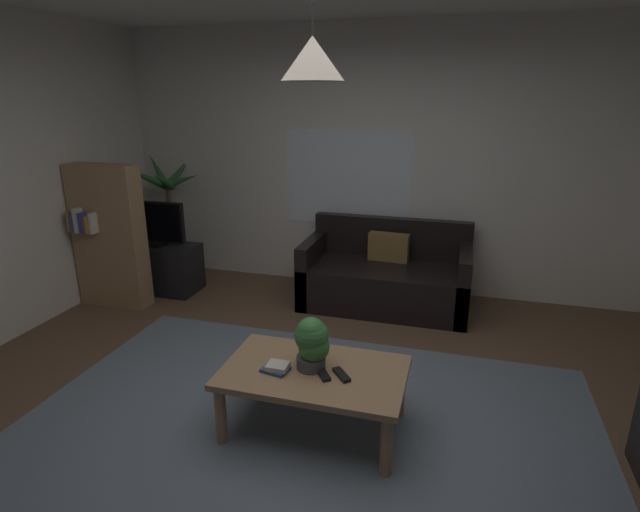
{
  "coord_description": "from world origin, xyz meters",
  "views": [
    {
      "loc": [
        0.83,
        -2.58,
        2.02
      ],
      "look_at": [
        0.0,
        0.3,
        1.05
      ],
      "focal_mm": 28.14,
      "sensor_mm": 36.0,
      "label": 1
    }
  ],
  "objects_px": {
    "book_on_table_1": "(278,366)",
    "tv": "(151,223)",
    "remote_on_table_1": "(323,374)",
    "potted_palm_corner": "(170,224)",
    "bookshelf_corner": "(109,236)",
    "couch_under_window": "(386,278)",
    "coffee_table": "(314,379)",
    "potted_plant_on_table": "(312,341)",
    "tv_stand": "(157,267)",
    "book_on_table_0": "(275,369)",
    "remote_on_table_0": "(342,375)",
    "pendant_lamp": "(312,58)"
  },
  "relations": [
    {
      "from": "bookshelf_corner",
      "to": "book_on_table_1",
      "type": "bearing_deg",
      "value": -32.11
    },
    {
      "from": "potted_plant_on_table",
      "to": "potted_palm_corner",
      "type": "bearing_deg",
      "value": 136.37
    },
    {
      "from": "bookshelf_corner",
      "to": "couch_under_window",
      "type": "bearing_deg",
      "value": 15.64
    },
    {
      "from": "potted_plant_on_table",
      "to": "potted_palm_corner",
      "type": "height_order",
      "value": "potted_palm_corner"
    },
    {
      "from": "remote_on_table_1",
      "to": "tv",
      "type": "xyz_separation_m",
      "value": [
        -2.38,
        1.84,
        0.31
      ]
    },
    {
      "from": "remote_on_table_1",
      "to": "bookshelf_corner",
      "type": "xyz_separation_m",
      "value": [
        -2.56,
        1.4,
        0.28
      ]
    },
    {
      "from": "book_on_table_0",
      "to": "pendant_lamp",
      "type": "height_order",
      "value": "pendant_lamp"
    },
    {
      "from": "book_on_table_0",
      "to": "potted_palm_corner",
      "type": "xyz_separation_m",
      "value": [
        -2.19,
        2.38,
        0.18
      ]
    },
    {
      "from": "book_on_table_1",
      "to": "remote_on_table_0",
      "type": "relative_size",
      "value": 0.8
    },
    {
      "from": "couch_under_window",
      "to": "potted_palm_corner",
      "type": "relative_size",
      "value": 1.15
    },
    {
      "from": "remote_on_table_1",
      "to": "potted_plant_on_table",
      "type": "height_order",
      "value": "potted_plant_on_table"
    },
    {
      "from": "tv_stand",
      "to": "bookshelf_corner",
      "type": "distance_m",
      "value": 0.67
    },
    {
      "from": "remote_on_table_0",
      "to": "tv",
      "type": "height_order",
      "value": "tv"
    },
    {
      "from": "remote_on_table_0",
      "to": "tv_stand",
      "type": "relative_size",
      "value": 0.18
    },
    {
      "from": "remote_on_table_0",
      "to": "tv_stand",
      "type": "bearing_deg",
      "value": -76.01
    },
    {
      "from": "couch_under_window",
      "to": "tv_stand",
      "type": "height_order",
      "value": "couch_under_window"
    },
    {
      "from": "remote_on_table_1",
      "to": "bookshelf_corner",
      "type": "bearing_deg",
      "value": -62.4
    },
    {
      "from": "couch_under_window",
      "to": "bookshelf_corner",
      "type": "bearing_deg",
      "value": -164.36
    },
    {
      "from": "book_on_table_1",
      "to": "remote_on_table_1",
      "type": "height_order",
      "value": "book_on_table_1"
    },
    {
      "from": "couch_under_window",
      "to": "potted_palm_corner",
      "type": "xyz_separation_m",
      "value": [
        -2.53,
        0.21,
        0.33
      ]
    },
    {
      "from": "remote_on_table_0",
      "to": "couch_under_window",
      "type": "bearing_deg",
      "value": -127.79
    },
    {
      "from": "coffee_table",
      "to": "tv",
      "type": "bearing_deg",
      "value": 142.06
    },
    {
      "from": "coffee_table",
      "to": "remote_on_table_0",
      "type": "bearing_deg",
      "value": -7.31
    },
    {
      "from": "book_on_table_0",
      "to": "tv",
      "type": "distance_m",
      "value": 2.82
    },
    {
      "from": "potted_plant_on_table",
      "to": "pendant_lamp",
      "type": "bearing_deg",
      "value": -54.06
    },
    {
      "from": "book_on_table_1",
      "to": "potted_palm_corner",
      "type": "xyz_separation_m",
      "value": [
        -2.21,
        2.38,
        0.15
      ]
    },
    {
      "from": "book_on_table_1",
      "to": "tv",
      "type": "distance_m",
      "value": 2.83
    },
    {
      "from": "coffee_table",
      "to": "remote_on_table_1",
      "type": "distance_m",
      "value": 0.11
    },
    {
      "from": "coffee_table",
      "to": "potted_palm_corner",
      "type": "bearing_deg",
      "value": 136.28
    },
    {
      "from": "book_on_table_0",
      "to": "remote_on_table_1",
      "type": "distance_m",
      "value": 0.29
    },
    {
      "from": "book_on_table_0",
      "to": "potted_plant_on_table",
      "type": "relative_size",
      "value": 0.47
    },
    {
      "from": "coffee_table",
      "to": "tv_stand",
      "type": "xyz_separation_m",
      "value": [
        -2.31,
        1.82,
        -0.11
      ]
    },
    {
      "from": "bookshelf_corner",
      "to": "remote_on_table_1",
      "type": "bearing_deg",
      "value": -28.72
    },
    {
      "from": "remote_on_table_0",
      "to": "bookshelf_corner",
      "type": "xyz_separation_m",
      "value": [
        -2.67,
        1.39,
        0.28
      ]
    },
    {
      "from": "remote_on_table_1",
      "to": "book_on_table_1",
      "type": "bearing_deg",
      "value": -27.38
    },
    {
      "from": "coffee_table",
      "to": "book_on_table_1",
      "type": "relative_size",
      "value": 8.67
    },
    {
      "from": "book_on_table_1",
      "to": "tv_stand",
      "type": "height_order",
      "value": "tv_stand"
    },
    {
      "from": "remote_on_table_0",
      "to": "bookshelf_corner",
      "type": "relative_size",
      "value": 0.11
    },
    {
      "from": "potted_plant_on_table",
      "to": "couch_under_window",
      "type": "bearing_deg",
      "value": 86.26
    },
    {
      "from": "coffee_table",
      "to": "potted_plant_on_table",
      "type": "bearing_deg",
      "value": 125.94
    },
    {
      "from": "couch_under_window",
      "to": "bookshelf_corner",
      "type": "height_order",
      "value": "bookshelf_corner"
    },
    {
      "from": "potted_palm_corner",
      "to": "book_on_table_1",
      "type": "bearing_deg",
      "value": -47.15
    },
    {
      "from": "potted_plant_on_table",
      "to": "tv_stand",
      "type": "xyz_separation_m",
      "value": [
        -2.29,
        1.8,
        -0.35
      ]
    },
    {
      "from": "tv_stand",
      "to": "tv",
      "type": "bearing_deg",
      "value": -90.0
    },
    {
      "from": "book_on_table_1",
      "to": "tv_stand",
      "type": "xyz_separation_m",
      "value": [
        -2.1,
        1.89,
        -0.2
      ]
    },
    {
      "from": "remote_on_table_1",
      "to": "tv",
      "type": "height_order",
      "value": "tv"
    },
    {
      "from": "remote_on_table_0",
      "to": "pendant_lamp",
      "type": "relative_size",
      "value": 0.26
    },
    {
      "from": "coffee_table",
      "to": "bookshelf_corner",
      "type": "bearing_deg",
      "value": 151.33
    },
    {
      "from": "book_on_table_0",
      "to": "potted_plant_on_table",
      "type": "distance_m",
      "value": 0.29
    },
    {
      "from": "couch_under_window",
      "to": "book_on_table_1",
      "type": "xyz_separation_m",
      "value": [
        -0.32,
        -2.16,
        0.18
      ]
    }
  ]
}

